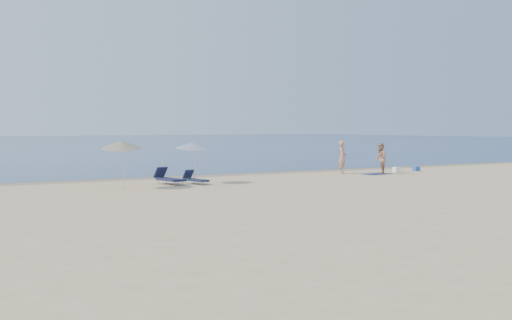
# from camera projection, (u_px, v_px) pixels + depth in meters

# --- Properties ---
(sea) EXTENTS (240.00, 160.00, 0.01)m
(sea) POSITION_uv_depth(u_px,v_px,m) (19.00, 143.00, 107.22)
(sea) COLOR #0D2450
(sea) RESTS_ON ground
(wet_sand_strip) EXTENTS (240.00, 1.60, 0.00)m
(wet_sand_strip) POSITION_uv_depth(u_px,v_px,m) (280.00, 173.00, 38.04)
(wet_sand_strip) COLOR #847254
(wet_sand_strip) RESTS_ON ground
(person_left) EXTENTS (0.82, 0.83, 1.93)m
(person_left) POSITION_uv_depth(u_px,v_px,m) (342.00, 157.00, 37.22)
(person_left) COLOR tan
(person_left) RESTS_ON ground
(person_right) EXTENTS (1.08, 1.09, 1.78)m
(person_right) POSITION_uv_depth(u_px,v_px,m) (380.00, 158.00, 37.02)
(person_right) COLOR #B1785D
(person_right) RESTS_ON ground
(beach_towel) EXTENTS (1.74, 1.08, 0.03)m
(beach_towel) POSITION_uv_depth(u_px,v_px,m) (377.00, 174.00, 36.72)
(beach_towel) COLOR #0E1D49
(beach_towel) RESTS_ON ground
(white_bag) EXTENTS (0.35, 0.30, 0.30)m
(white_bag) POSITION_uv_depth(u_px,v_px,m) (396.00, 169.00, 38.51)
(white_bag) COLOR white
(white_bag) RESTS_ON ground
(blue_cooler) EXTENTS (0.41, 0.31, 0.28)m
(blue_cooler) POSITION_uv_depth(u_px,v_px,m) (416.00, 169.00, 39.39)
(blue_cooler) COLOR #214FB3
(blue_cooler) RESTS_ON ground
(umbrella_near) EXTENTS (1.73, 1.75, 2.10)m
(umbrella_near) POSITION_uv_depth(u_px,v_px,m) (193.00, 146.00, 30.48)
(umbrella_near) COLOR silver
(umbrella_near) RESTS_ON ground
(umbrella_far) EXTENTS (2.25, 2.26, 2.29)m
(umbrella_far) POSITION_uv_depth(u_px,v_px,m) (121.00, 144.00, 27.88)
(umbrella_far) COLOR silver
(umbrella_far) RESTS_ON ground
(lounger_left) EXTENTS (0.98, 1.92, 0.81)m
(lounger_left) POSITION_uv_depth(u_px,v_px,m) (169.00, 178.00, 30.23)
(lounger_left) COLOR #161B3E
(lounger_left) RESTS_ON ground
(lounger_right) EXTENTS (0.78, 1.59, 0.67)m
(lounger_right) POSITION_uv_depth(u_px,v_px,m) (195.00, 179.00, 30.38)
(lounger_right) COLOR #16203E
(lounger_right) RESTS_ON ground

